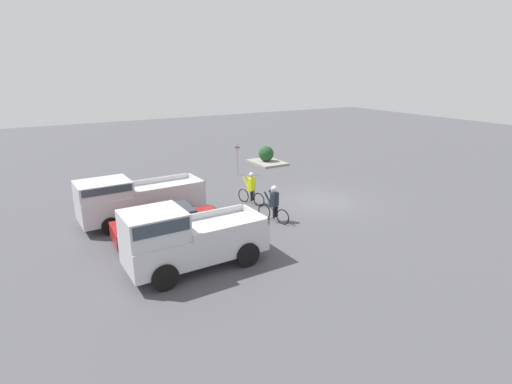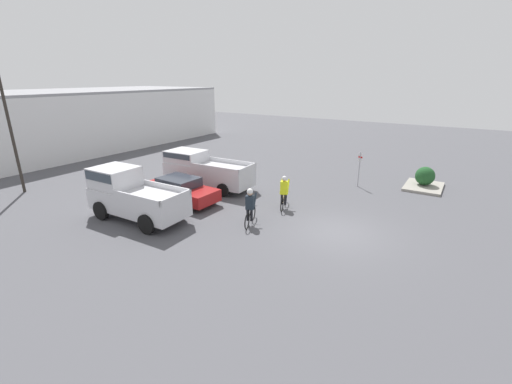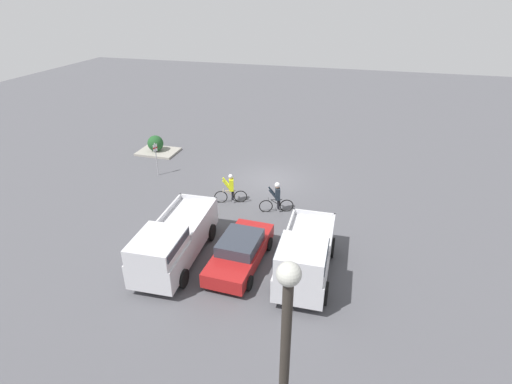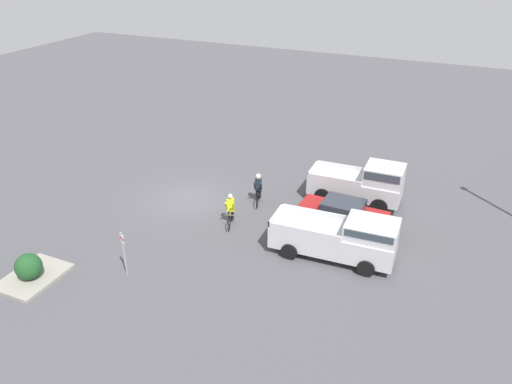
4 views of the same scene
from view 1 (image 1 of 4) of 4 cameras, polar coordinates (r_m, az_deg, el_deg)
The scene contains 9 objects.
ground_plane at distance 21.78m, azimuth 8.97°, elevation -1.23°, with size 80.00×80.00×0.00m, color #4C4C51.
pickup_truck_0 at distance 14.14m, azimuth -10.23°, elevation -6.44°, with size 2.23×5.00×2.36m.
sedan_0 at distance 16.91m, azimuth -12.38°, elevation -4.47°, with size 2.07×4.50×1.36m.
pickup_truck_1 at distance 19.14m, azimuth -17.06°, elevation -0.92°, with size 2.32×5.67×2.13m.
cyclist_0 at distance 20.74m, azimuth -0.68°, elevation 0.51°, with size 1.76×0.66×1.74m.
cyclist_1 at distance 18.38m, azimuth 2.56°, elevation -1.56°, with size 1.76×0.66×1.75m.
fire_lane_sign at distance 26.47m, azimuth -2.68°, elevation 5.24°, with size 0.14×0.28×2.18m.
curb_island at distance 30.03m, azimuth 1.63°, elevation 4.26°, with size 2.77×2.09×0.15m, color gray.
shrub at distance 29.99m, azimuth 1.46°, elevation 5.50°, with size 1.13×1.13×1.13m.
Camera 1 is at (-15.84, 13.29, 6.83)m, focal length 28.00 mm.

